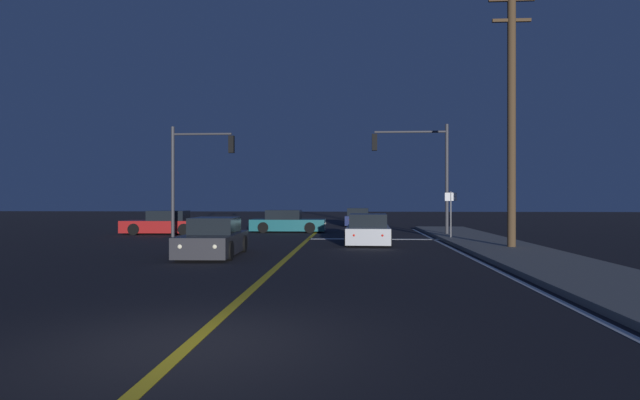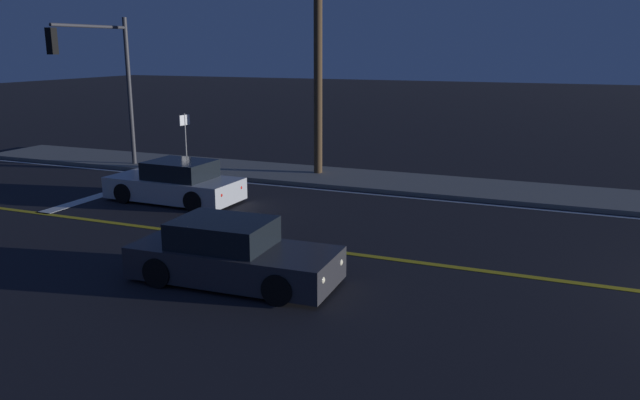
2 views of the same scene
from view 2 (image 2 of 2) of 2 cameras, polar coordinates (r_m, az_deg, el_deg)
name	(u,v)px [view 2 (image 2 of 2)]	position (r m, az deg, el deg)	size (l,w,h in m)	color
sidewalk_right	(402,183)	(22.88, 7.47, 1.55)	(3.20, 37.73, 0.15)	slate
lane_line_center	(316,249)	(15.51, -0.35, -4.51)	(0.20, 35.63, 0.01)	gold
lane_line_edge_right	(387,196)	(21.16, 6.16, 0.39)	(0.16, 35.63, 0.01)	white
stop_bar	(114,191)	(22.84, -18.29, 0.76)	(6.46, 0.50, 0.01)	white
car_mid_block_silver	(176,184)	(20.72, -13.01, 1.46)	(2.05, 4.41, 1.34)	#B2B5BA
car_following_oncoming_charcoal	(232,255)	(13.41, -8.03, -5.02)	(1.97, 4.49, 1.34)	#2D2D33
traffic_signal_near_right	(103,70)	(25.80, -19.15, 11.14)	(4.10, 0.28, 6.03)	#38383D
utility_pole_right	(318,34)	(23.76, -0.19, 14.89)	(1.75, 0.32, 10.32)	#4C3823
street_sign_corner	(185,133)	(25.17, -12.19, 5.97)	(0.56, 0.10, 2.36)	slate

